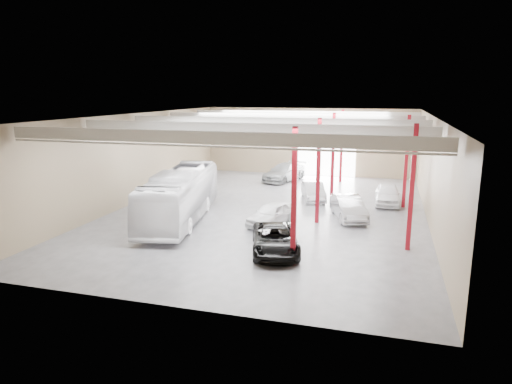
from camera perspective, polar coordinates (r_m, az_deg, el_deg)
The scene contains 8 objects.
depot_shell at distance 33.27m, azimuth 2.23°, elevation 6.09°, with size 22.12×32.12×7.06m.
coach_bus at distance 31.52m, azimuth -9.42°, elevation -0.41°, with size 2.90×12.37×3.45m, color white.
black_sedan at distance 25.03m, azimuth 2.41°, elevation -5.94°, with size 2.47×5.35×1.49m, color black.
car_row_a at distance 30.23m, azimuth 1.93°, elevation -2.73°, with size 1.74×4.32×1.47m, color silver.
car_row_b at distance 37.35m, azimuth 7.18°, elevation 0.09°, with size 1.54×4.43×1.46m, color silver.
car_row_c at distance 45.36m, azimuth 3.54°, elevation 2.48°, with size 2.35×5.79×1.68m, color gray.
car_right_near at distance 32.17m, azimuth 11.49°, elevation -1.92°, with size 1.71×4.89×1.61m, color #A8A8AD.
car_right_far at distance 37.15m, azimuth 16.10°, elevation -0.27°, with size 1.87×4.65×1.59m, color white.
Camera 1 is at (8.11, -31.62, 8.59)m, focal length 32.00 mm.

